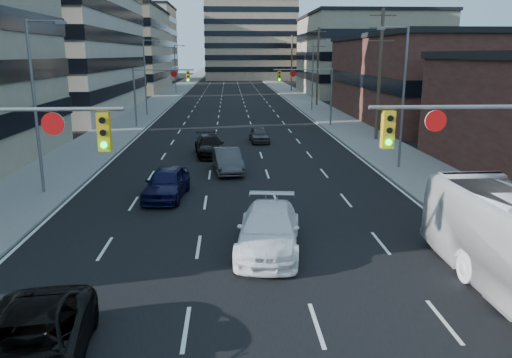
% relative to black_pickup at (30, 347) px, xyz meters
% --- Properties ---
extents(road_surface, '(18.00, 300.00, 0.02)m').
position_rel_black_pickup_xyz_m(road_surface, '(5.20, 125.82, -0.74)').
color(road_surface, black).
rests_on(road_surface, ground).
extents(sidewalk_left, '(5.00, 300.00, 0.15)m').
position_rel_black_pickup_xyz_m(sidewalk_left, '(-6.30, 125.82, -0.67)').
color(sidewalk_left, slate).
rests_on(sidewalk_left, ground).
extents(sidewalk_right, '(5.00, 300.00, 0.15)m').
position_rel_black_pickup_xyz_m(sidewalk_right, '(16.70, 125.82, -0.67)').
color(sidewalk_right, slate).
rests_on(sidewalk_right, ground).
extents(office_left_far, '(20.00, 30.00, 16.00)m').
position_rel_black_pickup_xyz_m(office_left_far, '(-18.80, 95.82, 7.25)').
color(office_left_far, gray).
rests_on(office_left_far, ground).
extents(storefront_right_mid, '(20.00, 30.00, 9.00)m').
position_rel_black_pickup_xyz_m(storefront_right_mid, '(29.20, 45.82, 3.75)').
color(storefront_right_mid, '#472119').
rests_on(storefront_right_mid, ground).
extents(office_right_far, '(22.00, 28.00, 14.00)m').
position_rel_black_pickup_xyz_m(office_right_far, '(30.20, 83.82, 6.25)').
color(office_right_far, gray).
rests_on(office_right_far, ground).
extents(bg_block_left, '(24.00, 24.00, 20.00)m').
position_rel_black_pickup_xyz_m(bg_block_left, '(-22.80, 135.82, 9.25)').
color(bg_block_left, '#ADA089').
rests_on(bg_block_left, ground).
extents(bg_block_right, '(22.00, 22.00, 12.00)m').
position_rel_black_pickup_xyz_m(bg_block_right, '(37.20, 125.82, 5.25)').
color(bg_block_right, gray).
rests_on(bg_block_right, ground).
extents(signal_near_right, '(6.59, 0.33, 6.00)m').
position_rel_black_pickup_xyz_m(signal_near_right, '(12.65, 3.81, 3.58)').
color(signal_near_right, slate).
rests_on(signal_near_right, ground).
extents(signal_far_left, '(6.09, 0.33, 6.00)m').
position_rel_black_pickup_xyz_m(signal_far_left, '(-2.48, 40.81, 3.55)').
color(signal_far_left, slate).
rests_on(signal_far_left, ground).
extents(signal_far_right, '(6.09, 0.33, 6.00)m').
position_rel_black_pickup_xyz_m(signal_far_right, '(12.88, 40.81, 3.55)').
color(signal_far_right, slate).
rests_on(signal_far_right, ground).
extents(utility_pole_block, '(2.20, 0.28, 11.00)m').
position_rel_black_pickup_xyz_m(utility_pole_block, '(17.40, 31.82, 5.03)').
color(utility_pole_block, '#4C3D2D').
rests_on(utility_pole_block, ground).
extents(utility_pole_midblock, '(2.20, 0.28, 11.00)m').
position_rel_black_pickup_xyz_m(utility_pole_midblock, '(17.40, 61.82, 5.03)').
color(utility_pole_midblock, '#4C3D2D').
rests_on(utility_pole_midblock, ground).
extents(utility_pole_distant, '(2.20, 0.28, 11.00)m').
position_rel_black_pickup_xyz_m(utility_pole_distant, '(17.40, 91.82, 5.03)').
color(utility_pole_distant, '#4C3D2D').
rests_on(utility_pole_distant, ground).
extents(streetlight_left_near, '(2.03, 0.22, 9.00)m').
position_rel_black_pickup_xyz_m(streetlight_left_near, '(-5.14, 15.82, 4.31)').
color(streetlight_left_near, slate).
rests_on(streetlight_left_near, ground).
extents(streetlight_left_mid, '(2.03, 0.22, 9.00)m').
position_rel_black_pickup_xyz_m(streetlight_left_mid, '(-5.14, 50.82, 4.31)').
color(streetlight_left_mid, slate).
rests_on(streetlight_left_mid, ground).
extents(streetlight_left_far, '(2.03, 0.22, 9.00)m').
position_rel_black_pickup_xyz_m(streetlight_left_far, '(-5.14, 85.82, 4.31)').
color(streetlight_left_far, slate).
rests_on(streetlight_left_far, ground).
extents(streetlight_right_near, '(2.03, 0.22, 9.00)m').
position_rel_black_pickup_xyz_m(streetlight_right_near, '(15.54, 20.82, 4.31)').
color(streetlight_right_near, slate).
rests_on(streetlight_right_near, ground).
extents(streetlight_right_far, '(2.03, 0.22, 9.00)m').
position_rel_black_pickup_xyz_m(streetlight_right_far, '(15.54, 55.82, 4.31)').
color(streetlight_right_far, slate).
rests_on(streetlight_right_far, ground).
extents(black_pickup, '(3.14, 5.65, 1.49)m').
position_rel_black_pickup_xyz_m(black_pickup, '(0.00, 0.00, 0.00)').
color(black_pickup, black).
rests_on(black_pickup, ground).
extents(white_van, '(3.00, 5.89, 1.64)m').
position_rel_black_pickup_xyz_m(white_van, '(6.11, 7.40, 0.07)').
color(white_van, white).
rests_on(white_van, ground).
extents(sedan_blue, '(2.37, 4.90, 1.61)m').
position_rel_black_pickup_xyz_m(sedan_blue, '(1.36, 14.82, 0.06)').
color(sedan_blue, black).
rests_on(sedan_blue, ground).
extents(sedan_grey_center, '(2.16, 4.73, 1.50)m').
position_rel_black_pickup_xyz_m(sedan_grey_center, '(4.51, 20.57, 0.01)').
color(sedan_grey_center, '#38383B').
rests_on(sedan_grey_center, ground).
extents(sedan_black_far, '(2.63, 5.25, 1.46)m').
position_rel_black_pickup_xyz_m(sedan_black_far, '(3.20, 26.04, -0.02)').
color(sedan_black_far, black).
rests_on(sedan_black_far, ground).
extents(sedan_grey_right, '(1.73, 3.86, 1.29)m').
position_rel_black_pickup_xyz_m(sedan_grey_right, '(7.20, 31.62, -0.10)').
color(sedan_grey_right, '#38373A').
rests_on(sedan_grey_right, ground).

